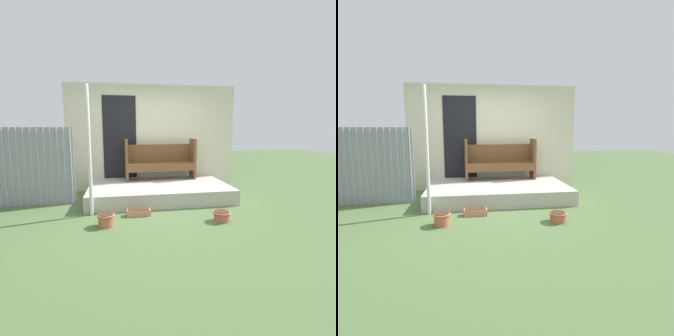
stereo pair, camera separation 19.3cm
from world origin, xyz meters
The scene contains 8 objects.
ground_plane centered at (0.00, 0.00, 0.00)m, with size 24.00×24.00×0.00m, color #516B3D.
porch_slab centered at (0.08, 0.92, 0.15)m, with size 3.02×1.83×0.31m.
house_wall centered at (0.04, 1.86, 1.30)m, with size 4.22×0.08×2.60m.
support_post centered at (-1.27, -0.06, 1.14)m, with size 0.07×0.07×2.28m.
bench centered at (0.20, 1.49, 0.79)m, with size 1.70×0.46×0.98m.
flower_pot_left centered at (-0.99, -0.66, 0.11)m, with size 0.29×0.29×0.20m.
flower_pot_middle centered at (0.90, -0.76, 0.09)m, with size 0.30×0.30×0.17m.
planter_box_rect centered at (-0.45, -0.24, 0.06)m, with size 0.41×0.18×0.12m.
Camera 1 is at (-0.74, -4.74, 1.54)m, focal length 28.00 mm.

